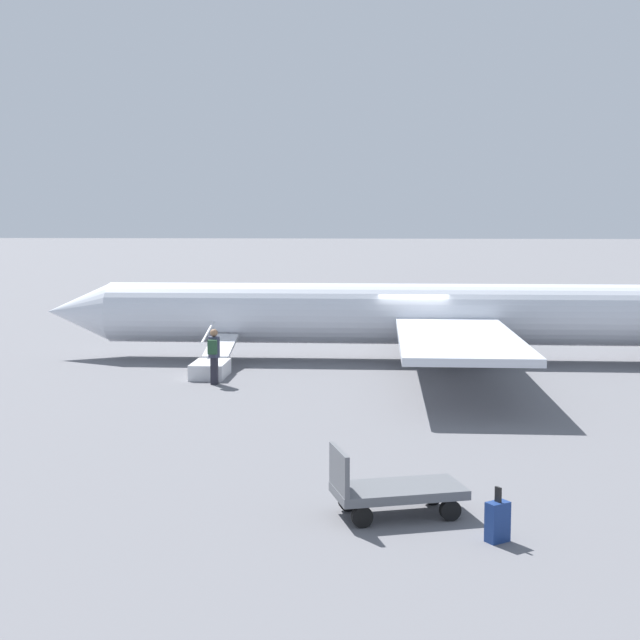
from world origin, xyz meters
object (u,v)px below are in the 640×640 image
object	(u,v)px
luggage_cart	(392,490)
airplane_main	(436,314)
suitcase	(498,521)
boarding_stairs	(212,364)
passenger	(214,353)

from	to	relation	value
luggage_cart	airplane_main	bearing A→B (deg)	-112.63
suitcase	luggage_cart	bearing A→B (deg)	-32.09
boarding_stairs	suitcase	world-z (taller)	boarding_stairs
airplane_main	passenger	bearing A→B (deg)	36.87
suitcase	passenger	bearing A→B (deg)	-60.23
boarding_stairs	suitcase	size ratio (longest dim) A/B	4.60
boarding_stairs	airplane_main	bearing A→B (deg)	-64.31
luggage_cart	boarding_stairs	bearing A→B (deg)	-84.46
boarding_stairs	luggage_cart	world-z (taller)	boarding_stairs
airplane_main	boarding_stairs	size ratio (longest dim) A/B	6.90
passenger	luggage_cart	distance (m)	13.47
passenger	suitcase	xyz separation A→B (m)	(-7.54, 13.18, -0.67)
passenger	airplane_main	bearing A→B (deg)	-53.13
airplane_main	luggage_cart	size ratio (longest dim) A/B	11.46
airplane_main	suitcase	xyz separation A→B (m)	(-0.54, 18.85, -1.41)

